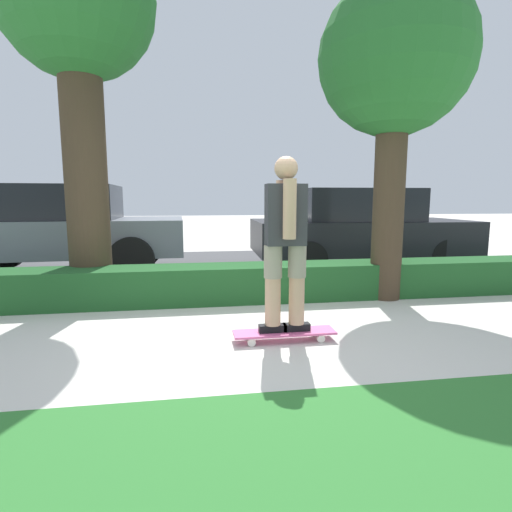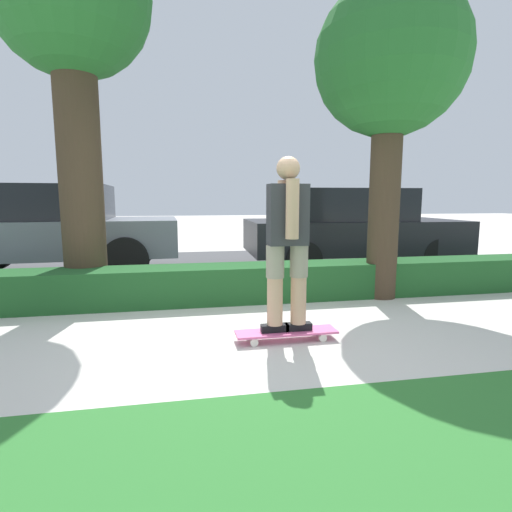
# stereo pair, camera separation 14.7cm
# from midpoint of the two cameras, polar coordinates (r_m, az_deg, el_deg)

# --- Properties ---
(ground_plane) EXTENTS (60.00, 60.00, 0.00)m
(ground_plane) POSITION_cam_midpoint_polar(r_m,az_deg,el_deg) (3.84, -1.20, -12.26)
(ground_plane) COLOR beige
(street_asphalt) EXTENTS (12.70, 5.00, 0.01)m
(street_asphalt) POSITION_cam_midpoint_polar(r_m,az_deg,el_deg) (7.89, -6.32, -1.67)
(street_asphalt) COLOR #474749
(street_asphalt) RESTS_ON ground_plane
(hedge_row) EXTENTS (12.70, 0.60, 0.47)m
(hedge_row) POSITION_cam_midpoint_polar(r_m,az_deg,el_deg) (5.30, -4.11, -3.89)
(hedge_row) COLOR #1E5123
(hedge_row) RESTS_ON ground_plane
(skateboard) EXTENTS (0.97, 0.24, 0.10)m
(skateboard) POSITION_cam_midpoint_polar(r_m,az_deg,el_deg) (3.87, 3.27, -10.88)
(skateboard) COLOR #DB5B93
(skateboard) RESTS_ON ground_plane
(skater_person) EXTENTS (0.49, 0.42, 1.62)m
(skater_person) POSITION_cam_midpoint_polar(r_m,az_deg,el_deg) (3.68, 3.38, 2.23)
(skater_person) COLOR black
(skater_person) RESTS_ON skateboard
(tree_near) EXTENTS (1.94, 1.94, 4.75)m
(tree_near) POSITION_cam_midpoint_polar(r_m,az_deg,el_deg) (6.10, -25.64, 28.51)
(tree_near) COLOR #423323
(tree_near) RESTS_ON ground_plane
(tree_mid) EXTENTS (1.94, 1.94, 4.08)m
(tree_mid) POSITION_cam_midpoint_polar(r_m,az_deg,el_deg) (5.88, 17.89, 24.30)
(tree_mid) COLOR #423323
(tree_mid) RESTS_ON ground_plane
(parked_car_front) EXTENTS (4.28, 1.96, 1.58)m
(parked_car_front) POSITION_cam_midpoint_polar(r_m,az_deg,el_deg) (7.82, -27.85, 3.47)
(parked_car_front) COLOR slate
(parked_car_front) RESTS_ON ground_plane
(parked_car_middle) EXTENTS (4.17, 1.95, 1.53)m
(parked_car_middle) POSITION_cam_midpoint_polar(r_m,az_deg,el_deg) (8.06, 12.92, 4.00)
(parked_car_middle) COLOR black
(parked_car_middle) RESTS_ON ground_plane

